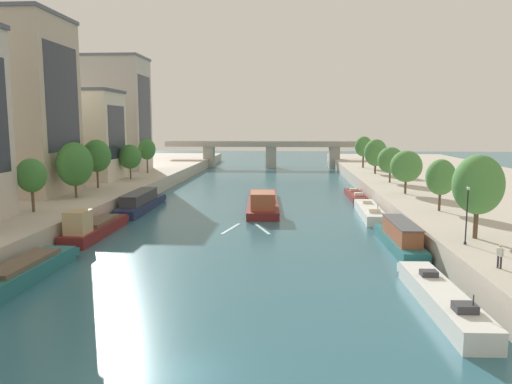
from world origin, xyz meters
name	(u,v)px	position (x,y,z in m)	size (l,w,h in m)	color
ground_plane	(183,374)	(0.00, 0.00, 0.00)	(400.00, 400.00, 0.00)	#2D6070
quay_left	(41,191)	(-35.45, 55.00, 1.20)	(36.00, 170.00, 2.40)	#B7AD9E
quay_right	(487,195)	(35.45, 55.00, 1.20)	(36.00, 170.00, 2.40)	#B7AD9E
barge_midriver	(263,201)	(1.29, 48.08, 0.92)	(5.51, 24.38, 3.17)	maroon
wake_behind_barge	(246,229)	(0.18, 33.44, 0.01)	(5.59, 6.06, 0.03)	#A0CCD6
moored_boat_left_downstream	(7,276)	(-15.33, 11.16, 1.03)	(3.02, 16.18, 3.48)	#23666B
moored_boat_left_lone	(94,227)	(-15.83, 28.33, 1.02)	(2.81, 13.85, 3.49)	maroon
moored_boat_left_second	(141,202)	(-15.61, 44.65, 1.14)	(2.91, 16.68, 2.74)	#1E284C
moored_boat_right_upstream	(441,298)	(15.07, 9.64, 0.69)	(2.72, 14.43, 2.43)	silver
moored_boat_right_far	(400,237)	(15.80, 25.27, 1.16)	(2.62, 13.87, 2.78)	#23666B
moored_boat_right_second	(369,211)	(15.61, 42.32, 0.66)	(2.85, 14.99, 2.37)	silver
moored_boat_right_gap_after	(355,195)	(15.80, 57.76, 0.52)	(2.41, 12.62, 2.09)	maroon
tree_left_midway	(31,176)	(-23.04, 29.56, 6.43)	(3.22, 3.22, 5.93)	brown
tree_left_by_lamp	(75,164)	(-22.87, 40.14, 6.82)	(4.65, 4.65, 7.29)	brown
tree_left_far	(97,156)	(-23.87, 50.14, 7.26)	(4.25, 4.25, 7.31)	brown
tree_left_end_of_row	(130,157)	(-22.91, 62.69, 6.31)	(3.96, 3.96, 6.05)	brown
tree_left_distant	(147,149)	(-22.93, 73.25, 7.07)	(3.37, 3.37, 6.73)	brown
tree_right_end_of_row	(478,185)	(20.85, 19.90, 6.97)	(4.15, 4.15, 7.10)	brown
tree_right_midway	(441,177)	(21.80, 33.26, 6.17)	(3.26, 3.26, 5.78)	brown
tree_right_third	(406,166)	(21.19, 46.88, 6.22)	(4.32, 4.32, 6.02)	brown
tree_right_by_lamp	(390,160)	(21.74, 60.34, 6.10)	(4.19, 4.19, 5.89)	brown
tree_right_past_mid	(376,153)	(21.88, 75.30, 6.48)	(4.41, 4.41, 6.73)	brown
tree_right_second	(364,147)	(21.44, 88.36, 7.09)	(3.81, 3.81, 6.96)	brown
lamppost_right_bank	(467,213)	(19.25, 17.60, 4.96)	(0.28, 0.28, 4.68)	black
building_left_far_end	(20,106)	(-31.60, 43.47, 14.50)	(12.46, 12.42, 24.18)	#B2A38E
building_left_corner	(77,135)	(-31.60, 61.23, 10.14)	(14.47, 10.33, 15.47)	beige
building_left_tall	(114,114)	(-31.60, 79.88, 14.13)	(13.42, 10.76, 23.44)	#BCB2A8
bridge_far	(271,151)	(0.00, 114.98, 4.61)	(58.89, 4.40, 7.28)	#9E998E
person_on_quay	(500,255)	(19.19, 10.94, 3.32)	(0.38, 0.42, 1.62)	#2D2D38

